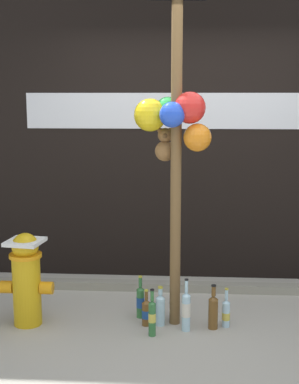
# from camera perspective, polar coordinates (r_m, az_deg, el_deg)

# --- Properties ---
(ground_plane) EXTENTS (14.00, 14.00, 0.00)m
(ground_plane) POSITION_cam_1_polar(r_m,az_deg,el_deg) (4.22, 4.08, -15.73)
(ground_plane) COLOR #ADA899
(building_wall) EXTENTS (10.00, 0.21, 3.82)m
(building_wall) POSITION_cam_1_polar(r_m,az_deg,el_deg) (5.43, 4.27, 10.87)
(building_wall) COLOR black
(building_wall) RESTS_ON ground_plane
(curb_strip) EXTENTS (8.00, 0.12, 0.08)m
(curb_strip) POSITION_cam_1_polar(r_m,az_deg,el_deg) (5.24, 4.03, -9.96)
(curb_strip) COLOR gray
(curb_strip) RESTS_ON ground_plane
(memorial_post) EXTENTS (0.60, 0.38, 2.90)m
(memorial_post) POSITION_cam_1_polar(r_m,az_deg,el_deg) (4.18, 2.62, 8.87)
(memorial_post) COLOR brown
(memorial_post) RESTS_ON ground_plane
(fire_hydrant) EXTENTS (0.43, 0.31, 0.76)m
(fire_hydrant) POSITION_cam_1_polar(r_m,az_deg,el_deg) (4.51, -12.87, -8.74)
(fire_hydrant) COLOR gold
(fire_hydrant) RESTS_ON ground_plane
(bottle_0) EXTENTS (0.06, 0.06, 0.32)m
(bottle_0) POSITION_cam_1_polar(r_m,az_deg,el_deg) (4.49, 8.08, -12.50)
(bottle_0) COLOR #B2DBEA
(bottle_0) RESTS_ON ground_plane
(bottle_1) EXTENTS (0.06, 0.06, 0.32)m
(bottle_1) POSITION_cam_1_polar(r_m,az_deg,el_deg) (4.60, 2.53, -11.66)
(bottle_1) COLOR #93CCE0
(bottle_1) RESTS_ON ground_plane
(bottle_2) EXTENTS (0.08, 0.08, 0.33)m
(bottle_2) POSITION_cam_1_polar(r_m,az_deg,el_deg) (4.47, 1.15, -12.22)
(bottle_2) COLOR #B2DBEA
(bottle_2) RESTS_ON ground_plane
(bottle_3) EXTENTS (0.06, 0.06, 0.38)m
(bottle_3) POSITION_cam_1_polar(r_m,az_deg,el_deg) (4.28, 0.28, -13.03)
(bottle_3) COLOR #337038
(bottle_3) RESTS_ON ground_plane
(bottle_4) EXTENTS (0.07, 0.07, 0.43)m
(bottle_4) POSITION_cam_1_polar(r_m,az_deg,el_deg) (4.37, 3.89, -12.32)
(bottle_4) COLOR #B2DBEA
(bottle_4) RESTS_ON ground_plane
(bottle_5) EXTENTS (0.08, 0.08, 0.37)m
(bottle_5) POSITION_cam_1_polar(r_m,az_deg,el_deg) (4.43, 6.74, -12.35)
(bottle_5) COLOR brown
(bottle_5) RESTS_ON ground_plane
(bottle_6) EXTENTS (0.07, 0.07, 0.30)m
(bottle_6) POSITION_cam_1_polar(r_m,az_deg,el_deg) (4.47, -0.33, -12.56)
(bottle_6) COLOR brown
(bottle_6) RESTS_ON ground_plane
(bottle_7) EXTENTS (0.07, 0.07, 0.36)m
(bottle_7) POSITION_cam_1_polar(r_m,az_deg,el_deg) (4.61, -0.96, -11.43)
(bottle_7) COLOR #337038
(bottle_7) RESTS_ON ground_plane
(litter_1) EXTENTS (0.12, 0.13, 0.01)m
(litter_1) POSITION_cam_1_polar(r_m,az_deg,el_deg) (4.73, 0.24, -12.67)
(litter_1) COLOR #8C99B2
(litter_1) RESTS_ON ground_plane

